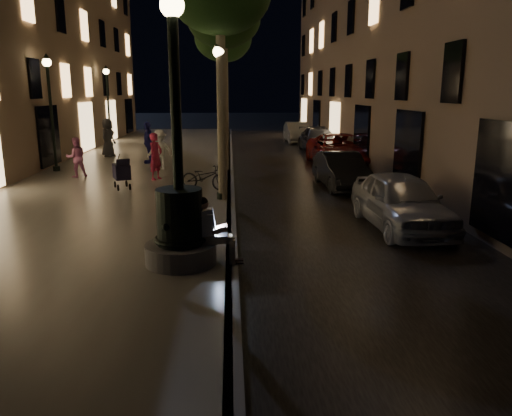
{
  "coord_description": "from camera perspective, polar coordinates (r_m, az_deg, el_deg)",
  "views": [
    {
      "loc": [
        -0.01,
        -7.44,
        3.54
      ],
      "look_at": [
        0.54,
        3.0,
        1.07
      ],
      "focal_mm": 35.0,
      "sensor_mm": 36.0,
      "label": 1
    }
  ],
  "objects": [
    {
      "name": "lamp_curb_d",
      "position": [
        39.44,
        -3.49,
        12.82
      ],
      "size": [
        0.36,
        0.36,
        4.81
      ],
      "color": "black",
      "rests_on": "promenade"
    },
    {
      "name": "tree_far",
      "position": [
        33.57,
        -3.5,
        18.21
      ],
      "size": [
        3.0,
        3.0,
        7.5
      ],
      "color": "#6B604C",
      "rests_on": "promenade"
    },
    {
      "name": "pedestrian_white",
      "position": [
        21.84,
        -10.92,
        6.53
      ],
      "size": [
        1.27,
        1.02,
        1.71
      ],
      "primitive_type": "imported",
      "rotation": [
        0.0,
        0.0,
        3.54
      ],
      "color": "white",
      "rests_on": "promenade"
    },
    {
      "name": "car_fifth",
      "position": [
        34.99,
        4.73,
        8.59
      ],
      "size": [
        1.51,
        4.25,
        1.4
      ],
      "primitive_type": "imported",
      "rotation": [
        0.0,
        0.0,
        0.01
      ],
      "color": "#989793",
      "rests_on": "ground"
    },
    {
      "name": "car_rear",
      "position": [
        29.76,
        7.18,
        7.7
      ],
      "size": [
        2.01,
        4.8,
        1.38
      ],
      "primitive_type": "imported",
      "rotation": [
        0.0,
        0.0,
        0.01
      ],
      "color": "#2F2F34",
      "rests_on": "ground"
    },
    {
      "name": "lamp_left_b",
      "position": [
        22.68,
        -22.48,
        11.55
      ],
      "size": [
        0.36,
        0.36,
        4.81
      ],
      "color": "black",
      "rests_on": "promenade"
    },
    {
      "name": "pedestrian_red",
      "position": [
        19.46,
        -11.39,
        5.81
      ],
      "size": [
        0.69,
        0.78,
        1.78
      ],
      "primitive_type": "imported",
      "rotation": [
        0.0,
        0.0,
        1.06
      ],
      "color": "#C1264A",
      "rests_on": "promenade"
    },
    {
      "name": "tree_second",
      "position": [
        21.62,
        -3.7,
        20.69
      ],
      "size": [
        3.0,
        3.0,
        7.4
      ],
      "color": "#6B604C",
      "rests_on": "promenade"
    },
    {
      "name": "lamp_curb_b",
      "position": [
        23.44,
        -3.78,
        12.52
      ],
      "size": [
        0.36,
        0.36,
        4.81
      ],
      "color": "black",
      "rests_on": "promenade"
    },
    {
      "name": "promenade",
      "position": [
        23.05,
        -12.96,
        4.37
      ],
      "size": [
        8.0,
        45.0,
        0.2
      ],
      "primitive_type": "cube",
      "color": "slate",
      "rests_on": "ground"
    },
    {
      "name": "fountain_lamppost",
      "position": [
        9.77,
        -8.73,
        -0.63
      ],
      "size": [
        1.4,
        1.4,
        5.21
      ],
      "color": "#59595B",
      "rests_on": "promenade"
    },
    {
      "name": "curb_strip",
      "position": [
        22.7,
        -2.94,
        4.56
      ],
      "size": [
        0.25,
        45.0,
        0.2
      ],
      "primitive_type": "cube",
      "color": "#59595B",
      "rests_on": "ground"
    },
    {
      "name": "pedestrian_blue",
      "position": [
        24.06,
        -12.21,
        7.34
      ],
      "size": [
        0.62,
        1.19,
        1.93
      ],
      "primitive_type": "imported",
      "rotation": [
        0.0,
        0.0,
        4.85
      ],
      "color": "navy",
      "rests_on": "promenade"
    },
    {
      "name": "stroller",
      "position": [
        17.88,
        -15.11,
        4.03
      ],
      "size": [
        0.76,
        1.18,
        1.2
      ],
      "rotation": [
        0.0,
        0.0,
        0.37
      ],
      "color": "black",
      "rests_on": "promenade"
    },
    {
      "name": "lamp_curb_c",
      "position": [
        31.44,
        -3.6,
        12.71
      ],
      "size": [
        0.36,
        0.36,
        4.81
      ],
      "color": "black",
      "rests_on": "promenade"
    },
    {
      "name": "pedestrian_pink",
      "position": [
        20.89,
        -19.86,
        5.47
      ],
      "size": [
        0.94,
        0.85,
        1.56
      ],
      "primitive_type": "imported",
      "rotation": [
        0.0,
        0.0,
        3.57
      ],
      "color": "#C7699E",
      "rests_on": "promenade"
    },
    {
      "name": "seated_man_laptop",
      "position": [
        9.81,
        -5.1,
        -2.31
      ],
      "size": [
        0.97,
        0.33,
        1.34
      ],
      "color": "tan",
      "rests_on": "promenade"
    },
    {
      "name": "cobble_lane",
      "position": [
        22.91,
        4.61,
        4.39
      ],
      "size": [
        6.0,
        45.0,
        0.02
      ],
      "primitive_type": "cube",
      "color": "black",
      "rests_on": "ground"
    },
    {
      "name": "lamp_left_c",
      "position": [
        32.3,
        -16.59,
        12.22
      ],
      "size": [
        0.36,
        0.36,
        4.81
      ],
      "color": "black",
      "rests_on": "promenade"
    },
    {
      "name": "tree_third",
      "position": [
        27.57,
        -3.77,
        18.67
      ],
      "size": [
        3.0,
        3.0,
        7.2
      ],
      "color": "#6B604C",
      "rests_on": "promenade"
    },
    {
      "name": "building_right",
      "position": [
        27.62,
        19.62,
        20.81
      ],
      "size": [
        8.0,
        36.0,
        15.0
      ],
      "primitive_type": "cube",
      "color": "#806850",
      "rests_on": "ground"
    },
    {
      "name": "pedestrian_dark",
      "position": [
        27.03,
        -16.57,
        7.73
      ],
      "size": [
        0.89,
        1.1,
        1.95
      ],
      "primitive_type": "imported",
      "rotation": [
        0.0,
        0.0,
        1.26
      ],
      "color": "#37373D",
      "rests_on": "promenade"
    },
    {
      "name": "car_third",
      "position": [
        24.25,
        9.51,
        6.54
      ],
      "size": [
        2.56,
        5.51,
        1.53
      ],
      "primitive_type": "imported",
      "rotation": [
        0.0,
        0.0,
        -0.0
      ],
      "color": "maroon",
      "rests_on": "ground"
    },
    {
      "name": "bicycle",
      "position": [
        17.22,
        -5.9,
        3.54
      ],
      "size": [
        1.79,
        1.13,
        0.89
      ],
      "primitive_type": "imported",
      "rotation": [
        0.0,
        0.0,
        1.22
      ],
      "color": "black",
      "rests_on": "promenade"
    },
    {
      "name": "car_front",
      "position": [
        13.5,
        16.25,
        0.75
      ],
      "size": [
        1.88,
        4.35,
        1.46
      ],
      "primitive_type": "imported",
      "rotation": [
        0.0,
        0.0,
        0.04
      ],
      "color": "#A9ACB1",
      "rests_on": "ground"
    },
    {
      "name": "car_second",
      "position": [
        18.71,
        9.73,
        4.24
      ],
      "size": [
        1.55,
        4.03,
        1.31
      ],
      "primitive_type": "imported",
      "rotation": [
        0.0,
        0.0,
        0.04
      ],
      "color": "black",
      "rests_on": "ground"
    },
    {
      "name": "lamp_curb_a",
      "position": [
        15.45,
        -4.16,
        12.14
      ],
      "size": [
        0.36,
        0.36,
        4.81
      ],
      "color": "black",
      "rests_on": "promenade"
    },
    {
      "name": "ground",
      "position": [
        22.72,
        -2.93,
        4.31
      ],
      "size": [
        120.0,
        120.0,
        0.0
      ],
      "primitive_type": "plane",
      "color": "black",
      "rests_on": "ground"
    }
  ]
}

